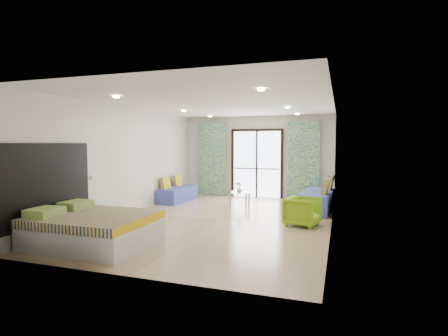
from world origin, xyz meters
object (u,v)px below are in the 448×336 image
(bed, at_px, (93,229))
(daybed_right, at_px, (318,200))
(daybed_left, at_px, (178,193))
(coffee_table, at_px, (239,193))
(armchair, at_px, (303,210))

(bed, xyz_separation_m, daybed_right, (3.59, 4.46, 0.01))
(daybed_left, xyz_separation_m, coffee_table, (2.00, -0.11, 0.11))
(armchair, bearing_deg, daybed_right, 6.62)
(daybed_left, bearing_deg, daybed_right, 0.05)
(daybed_right, height_order, armchair, daybed_right)
(bed, distance_m, daybed_right, 5.73)
(daybed_left, relative_size, daybed_right, 0.83)
(daybed_left, height_order, coffee_table, daybed_left)
(daybed_left, relative_size, coffee_table, 2.06)
(coffee_table, height_order, armchair, coffee_table)
(daybed_right, height_order, coffee_table, daybed_right)
(coffee_table, bearing_deg, daybed_right, -3.10)
(daybed_right, relative_size, coffee_table, 2.50)
(daybed_left, xyz_separation_m, daybed_right, (4.23, -0.23, 0.05))
(daybed_left, distance_m, coffee_table, 2.01)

